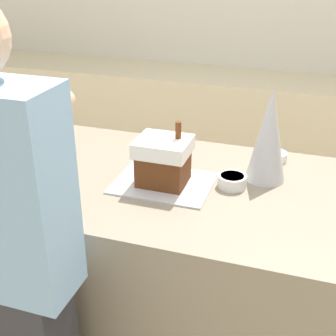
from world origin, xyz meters
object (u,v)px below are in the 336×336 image
object	(u,v)px
decorative_tree	(269,135)
candy_bowl_far_right	(58,130)
candy_bowl_near_tray_left	(275,156)
person	(9,267)
baking_tray	(163,183)
gingerbread_house	(163,160)
candy_bowl_behind_tray	(232,180)

from	to	relation	value
decorative_tree	candy_bowl_far_right	bearing A→B (deg)	170.54
candy_bowl_near_tray_left	person	distance (m)	1.23
candy_bowl_near_tray_left	candy_bowl_far_right	size ratio (longest dim) A/B	0.86
baking_tray	candy_bowl_near_tray_left	size ratio (longest dim) A/B	3.77
gingerbread_house	decorative_tree	size ratio (longest dim) A/B	0.65
gingerbread_house	decorative_tree	xyz separation A→B (m)	(0.39, 0.18, 0.09)
baking_tray	decorative_tree	distance (m)	0.47
candy_bowl_near_tray_left	decorative_tree	bearing A→B (deg)	-95.73
person	gingerbread_house	bearing A→B (deg)	62.70
decorative_tree	candy_bowl_behind_tray	distance (m)	0.24
person	candy_bowl_near_tray_left	bearing A→B (deg)	53.82
person	baking_tray	bearing A→B (deg)	62.71
baking_tray	candy_bowl_far_right	distance (m)	0.79
candy_bowl_near_tray_left	person	world-z (taller)	person
candy_bowl_far_right	decorative_tree	bearing A→B (deg)	-9.46
decorative_tree	person	size ratio (longest dim) A/B	0.23
decorative_tree	candy_bowl_far_right	size ratio (longest dim) A/B	3.25
baking_tray	gingerbread_house	xyz separation A→B (m)	(0.00, 0.00, 0.10)
candy_bowl_behind_tray	baking_tray	bearing A→B (deg)	-166.45
candy_bowl_near_tray_left	candy_bowl_far_right	xyz separation A→B (m)	(-1.11, -0.02, -0.00)
decorative_tree	person	distance (m)	1.09
decorative_tree	person	bearing A→B (deg)	-131.62
baking_tray	gingerbread_house	world-z (taller)	gingerbread_house
decorative_tree	candy_bowl_near_tray_left	distance (m)	0.27
baking_tray	gingerbread_house	bearing A→B (deg)	29.44
baking_tray	candy_bowl_behind_tray	world-z (taller)	candy_bowl_behind_tray
gingerbread_house	person	world-z (taller)	person
baking_tray	candy_bowl_behind_tray	distance (m)	0.28
gingerbread_house	candy_bowl_near_tray_left	bearing A→B (deg)	42.72
candy_bowl_far_right	baking_tray	bearing A→B (deg)	-27.24
gingerbread_house	person	bearing A→B (deg)	-117.30
gingerbread_house	candy_bowl_far_right	bearing A→B (deg)	152.78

